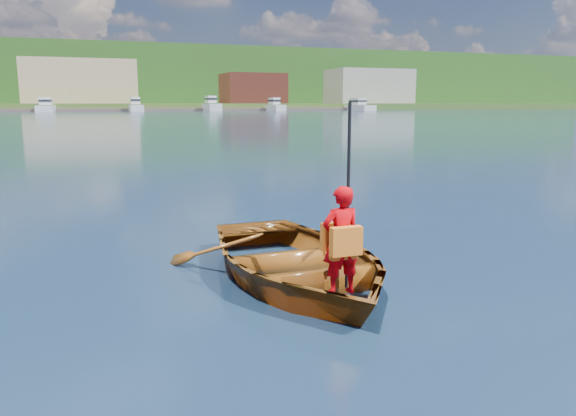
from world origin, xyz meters
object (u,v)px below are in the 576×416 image
(rowboat, at_px, (296,260))
(dock, at_px, (60,110))
(child_paddler, at_px, (341,240))
(marina_yachts, at_px, (111,106))

(rowboat, bearing_deg, dock, 93.82)
(child_paddler, xyz_separation_m, marina_yachts, (2.01, 144.34, 0.61))
(child_paddler, xyz_separation_m, dock, (-10.06, 148.98, -0.29))
(dock, bearing_deg, child_paddler, -86.14)
(child_paddler, height_order, dock, child_paddler)
(rowboat, relative_size, dock, 0.02)
(rowboat, height_order, marina_yachts, marina_yachts)
(marina_yachts, bearing_deg, rowboat, -90.87)
(rowboat, height_order, child_paddler, child_paddler)
(rowboat, xyz_separation_m, child_paddler, (0.18, -0.89, 0.45))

